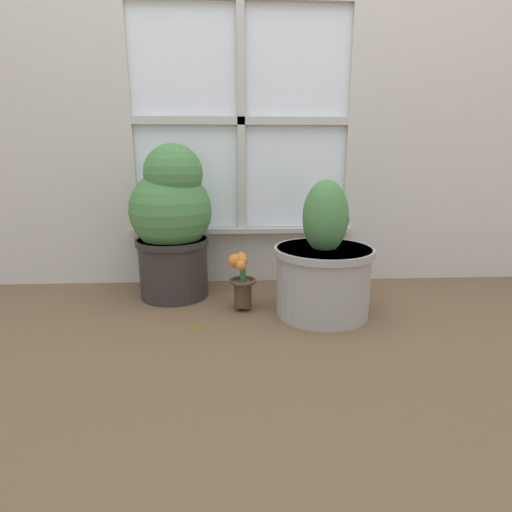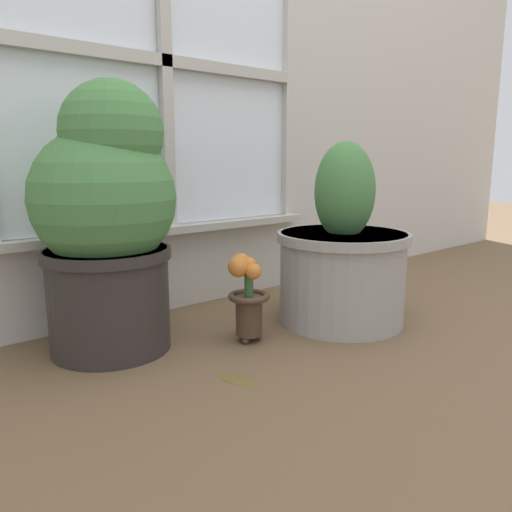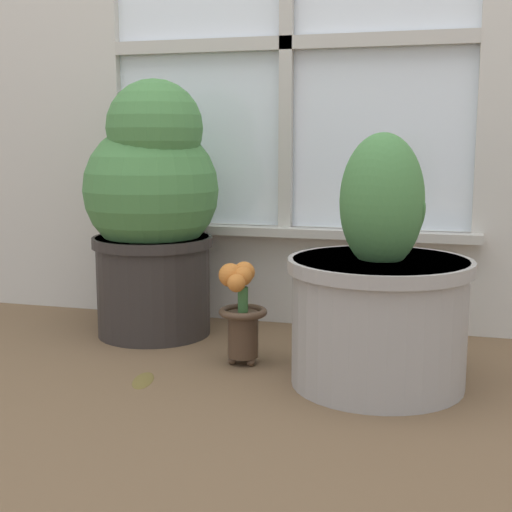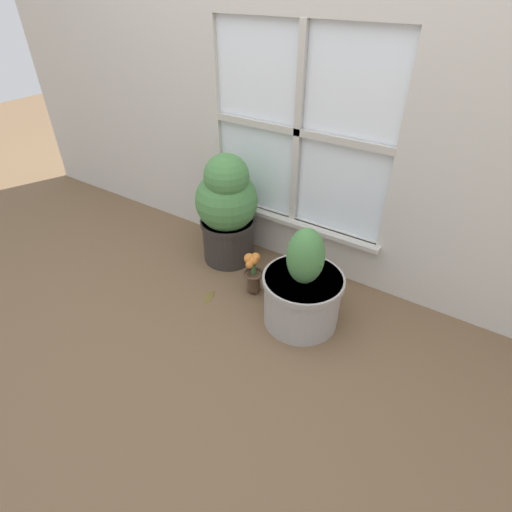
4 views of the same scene
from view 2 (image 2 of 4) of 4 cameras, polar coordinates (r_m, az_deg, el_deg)
name	(u,v)px [view 2 (image 2 of 4)]	position (r m, az deg, el deg)	size (l,w,h in m)	color
ground_plane	(310,366)	(1.22, 6.21, -12.35)	(10.00, 10.00, 0.00)	brown
potted_plant_left	(107,218)	(1.29, -16.71, 4.17)	(0.35, 0.35, 0.67)	#2D2826
potted_plant_right	(342,259)	(1.50, 9.85, -0.31)	(0.39, 0.39, 0.53)	#9E9993
flower_vase	(247,294)	(1.33, -1.03, -4.41)	(0.12, 0.11, 0.24)	#473323
fallen_leaf	(237,378)	(1.14, -2.16, -13.82)	(0.07, 0.12, 0.01)	brown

